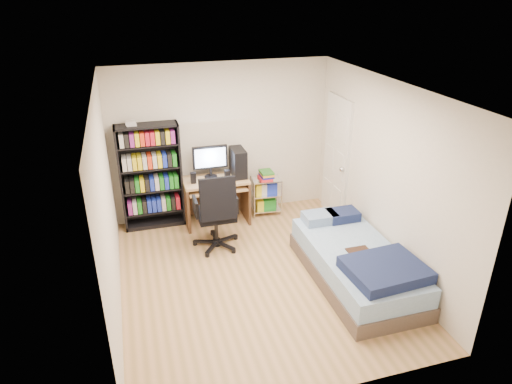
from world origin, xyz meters
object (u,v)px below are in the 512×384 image
object	(u,v)px
media_shelf	(151,175)
bed	(357,264)
office_chair	(217,225)
computer_desk	(221,181)

from	to	relation	value
media_shelf	bed	xyz separation A→B (m)	(2.38, -2.30, -0.59)
office_chair	bed	bearing A→B (deg)	-39.93
office_chair	bed	xyz separation A→B (m)	(1.56, -1.33, -0.11)
media_shelf	bed	world-z (taller)	media_shelf
computer_desk	bed	bearing A→B (deg)	-58.83
media_shelf	office_chair	size ratio (longest dim) A/B	1.47
computer_desk	office_chair	size ratio (longest dim) A/B	1.08
computer_desk	office_chair	world-z (taller)	computer_desk
computer_desk	media_shelf	bearing A→B (deg)	172.46
computer_desk	bed	world-z (taller)	computer_desk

